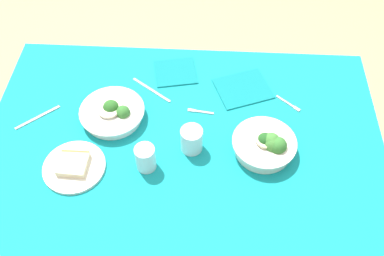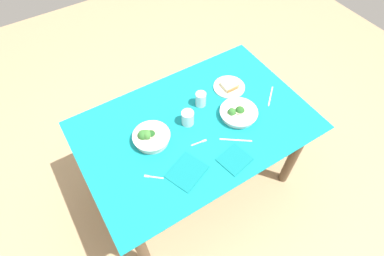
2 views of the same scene
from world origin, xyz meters
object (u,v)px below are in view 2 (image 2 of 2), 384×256
Objects in this scene: fork_by_far_bowl at (153,177)px; table_knife_left at (236,140)px; water_glass_center at (188,118)px; fork_by_near_bowl at (200,142)px; napkin_folded_lower at (234,159)px; water_glass_side at (201,99)px; bread_side_plate at (229,87)px; napkin_folded_upper at (187,172)px; broccoli_bowl_far at (150,137)px; broccoli_bowl_near at (238,113)px; table_knife_right at (270,96)px.

fork_by_far_bowl is 0.46× the size of table_knife_left.
fork_by_near_bowl is at bearing -96.77° from water_glass_center.
napkin_folded_lower is (-0.09, -0.10, 0.00)m from table_knife_left.
water_glass_side is 0.98× the size of fork_by_near_bowl.
table_knife_left is (0.20, -0.10, -0.00)m from fork_by_near_bowl.
napkin_folded_upper is at bearing -145.55° from bread_side_plate.
water_glass_side is (0.41, 0.09, 0.01)m from broccoli_bowl_far.
broccoli_bowl_far is at bearing 132.86° from napkin_folded_lower.
broccoli_bowl_near is 1.45× the size of napkin_folded_lower.
broccoli_bowl_far is 0.25m from fork_by_far_bowl.
water_glass_side is 0.36m from table_knife_left.
napkin_folded_upper is at bearing -134.81° from fork_by_near_bowl.
bread_side_plate is at bearing 95.39° from table_knife_left.
broccoli_bowl_far is 0.51m from napkin_folded_lower.
bread_side_plate is 0.44m from table_knife_left.
broccoli_bowl_far is 1.24× the size of table_knife_right.
napkin_folded_lower is (-0.31, -0.48, -0.01)m from bread_side_plate.
table_knife_left is 0.36m from napkin_folded_upper.
table_knife_left is at bearing -56.95° from water_glass_center.
broccoli_bowl_far reaches higher than broccoli_bowl_near.
fork_by_far_bowl is 0.90× the size of fork_by_near_bowl.
table_knife_left is at bearing 49.87° from napkin_folded_lower.
broccoli_bowl_far is 1.15× the size of table_knife_left.
broccoli_bowl_far is 0.86m from table_knife_right.
bread_side_plate is 1.06× the size of napkin_folded_upper.
broccoli_bowl_far is 1.11× the size of napkin_folded_upper.
broccoli_bowl_near is at bearing -113.18° from bread_side_plate.
bread_side_plate is 0.42m from water_glass_center.
water_glass_center is 0.47× the size of napkin_folded_upper.
napkin_folded_lower reaches higher than fork_by_far_bowl.
fork_by_far_bowl is 0.44× the size of napkin_folded_upper.
napkin_folded_upper is (-0.59, -0.40, -0.01)m from bread_side_plate.
napkin_folded_lower is at bearing -157.70° from fork_by_far_bowl.
fork_by_far_bowl is at bearing -148.42° from water_glass_center.
bread_side_plate is 1.30× the size of napkin_folded_lower.
bread_side_plate reaches higher than fork_by_near_bowl.
water_glass_center is 0.53× the size of table_knife_right.
broccoli_bowl_near is at bearing -12.38° from broccoli_bowl_far.
table_knife_right is at bearing 13.81° from fork_by_near_bowl.
table_knife_left is at bearing 4.19° from napkin_folded_upper.
fork_by_far_bowl is 0.50× the size of table_knife_right.
water_glass_side is 0.54× the size of table_knife_right.
bread_side_plate reaches higher than table_knife_left.
water_glass_center is 0.49× the size of table_knife_left.
napkin_folded_lower is at bearing -12.70° from table_knife_right.
broccoli_bowl_near is at bearing -37.55° from table_knife_right.
table_knife_right is (0.41, 0.16, 0.00)m from table_knife_left.
bread_side_plate is 0.71m from napkin_folded_upper.
table_knife_right is at bearing -10.19° from water_glass_center.
bread_side_plate reaches higher than napkin_folded_upper.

